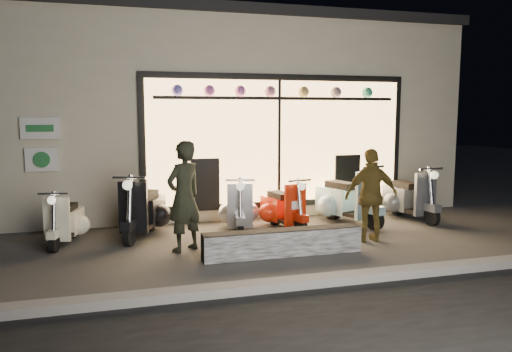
{
  "coord_description": "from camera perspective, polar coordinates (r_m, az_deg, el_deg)",
  "views": [
    {
      "loc": [
        -2.35,
        -7.5,
        2.13
      ],
      "look_at": [
        -0.05,
        0.6,
        1.05
      ],
      "focal_mm": 35.0,
      "sensor_mm": 36.0,
      "label": 1
    }
  ],
  "objects": [
    {
      "name": "shop_building",
      "position": [
        12.7,
        -5.2,
        7.15
      ],
      "size": [
        10.2,
        6.23,
        4.2
      ],
      "color": "beige",
      "rests_on": "ground"
    },
    {
      "name": "scooter_red",
      "position": [
        9.26,
        2.87,
        -3.63
      ],
      "size": [
        0.6,
        1.31,
        0.93
      ],
      "rotation": [
        0.0,
        0.0,
        0.21
      ],
      "color": "black",
      "rests_on": "ground"
    },
    {
      "name": "woman",
      "position": [
        8.41,
        13.05,
        -2.18
      ],
      "size": [
        0.93,
        0.45,
        1.54
      ],
      "primitive_type": "imported",
      "rotation": [
        0.0,
        0.0,
        3.06
      ],
      "color": "brown",
      "rests_on": "ground"
    },
    {
      "name": "scooter_cream",
      "position": [
        8.8,
        -20.85,
        -4.82
      ],
      "size": [
        0.56,
        1.23,
        0.88
      ],
      "rotation": [
        0.0,
        0.0,
        -0.21
      ],
      "color": "black",
      "rests_on": "ground"
    },
    {
      "name": "scooter_blue",
      "position": [
        9.84,
        9.91,
        -2.65
      ],
      "size": [
        0.84,
        1.55,
        1.12
      ],
      "rotation": [
        0.0,
        0.0,
        0.34
      ],
      "color": "black",
      "rests_on": "ground"
    },
    {
      "name": "graffiti_barrier",
      "position": [
        7.5,
        3.08,
        -7.62
      ],
      "size": [
        2.42,
        0.28,
        0.4
      ],
      "primitive_type": "cube",
      "color": "black",
      "rests_on": "ground"
    },
    {
      "name": "scooter_grey",
      "position": [
        10.52,
        16.81,
        -2.37
      ],
      "size": [
        0.56,
        1.47,
        1.04
      ],
      "rotation": [
        0.0,
        0.0,
        0.1
      ],
      "color": "black",
      "rests_on": "ground"
    },
    {
      "name": "kerb",
      "position": [
        6.33,
        7.06,
        -11.83
      ],
      "size": [
        40.0,
        0.25,
        0.12
      ],
      "primitive_type": "cube",
      "color": "slate",
      "rests_on": "ground"
    },
    {
      "name": "ground",
      "position": [
        8.14,
        1.53,
        -7.86
      ],
      "size": [
        40.0,
        40.0,
        0.0
      ],
      "primitive_type": "plane",
      "color": "#383533",
      "rests_on": "ground"
    },
    {
      "name": "man",
      "position": [
        7.7,
        -8.23,
        -2.32
      ],
      "size": [
        0.74,
        0.68,
        1.7
      ],
      "primitive_type": "imported",
      "rotation": [
        0.0,
        0.0,
        3.72
      ],
      "color": "black",
      "rests_on": "ground"
    },
    {
      "name": "scooter_silver",
      "position": [
        9.1,
        -1.98,
        -3.71
      ],
      "size": [
        0.62,
        1.37,
        0.98
      ],
      "rotation": [
        0.0,
        0.0,
        -0.2
      ],
      "color": "black",
      "rests_on": "ground"
    },
    {
      "name": "scooter_black",
      "position": [
        8.93,
        -12.58,
        -3.86
      ],
      "size": [
        0.85,
        1.47,
        1.07
      ],
      "rotation": [
        0.0,
        0.0,
        -0.39
      ],
      "color": "black",
      "rests_on": "ground"
    }
  ]
}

